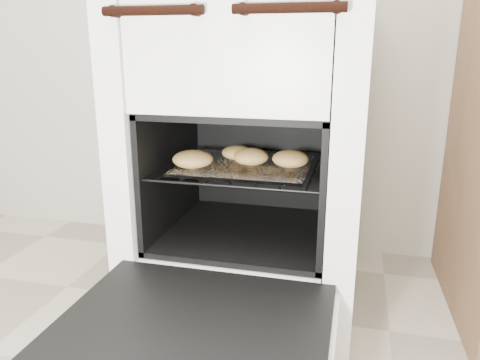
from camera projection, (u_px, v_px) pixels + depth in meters
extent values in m
cube|color=white|center=(254.00, 145.00, 1.37)|extent=(0.62, 0.66, 0.95)
cylinder|color=black|center=(152.00, 10.00, 0.98)|extent=(0.23, 0.02, 0.02)
cylinder|color=black|center=(288.00, 8.00, 0.91)|extent=(0.23, 0.02, 0.02)
cube|color=black|center=(195.00, 323.00, 0.94)|extent=(0.53, 0.41, 0.02)
cube|color=white|center=(195.00, 331.00, 0.95)|extent=(0.56, 0.43, 0.02)
cylinder|color=black|center=(173.00, 161.00, 1.35)|extent=(0.01, 0.43, 0.01)
cylinder|color=black|center=(328.00, 171.00, 1.25)|extent=(0.01, 0.43, 0.01)
cylinder|color=black|center=(227.00, 186.00, 1.11)|extent=(0.44, 0.01, 0.01)
cylinder|color=black|center=(262.00, 150.00, 1.49)|extent=(0.44, 0.01, 0.01)
cylinder|color=black|center=(185.00, 162.00, 1.35)|extent=(0.01, 0.41, 0.01)
cylinder|color=black|center=(205.00, 163.00, 1.33)|extent=(0.01, 0.41, 0.01)
cylinder|color=black|center=(226.00, 164.00, 1.32)|extent=(0.01, 0.41, 0.01)
cylinder|color=black|center=(247.00, 166.00, 1.30)|extent=(0.01, 0.41, 0.01)
cylinder|color=black|center=(269.00, 167.00, 1.29)|extent=(0.01, 0.41, 0.01)
cylinder|color=black|center=(291.00, 168.00, 1.27)|extent=(0.01, 0.41, 0.01)
cylinder|color=black|center=(314.00, 170.00, 1.26)|extent=(0.01, 0.41, 0.01)
cube|color=white|center=(245.00, 165.00, 1.28)|extent=(0.35, 0.31, 0.01)
ellipsoid|color=#E3B45B|center=(291.00, 159.00, 1.24)|extent=(0.12, 0.12, 0.04)
ellipsoid|color=#E3B45B|center=(251.00, 156.00, 1.27)|extent=(0.13, 0.13, 0.05)
ellipsoid|color=#E3B45B|center=(237.00, 153.00, 1.33)|extent=(0.11, 0.11, 0.04)
ellipsoid|color=#E3B45B|center=(193.00, 159.00, 1.24)|extent=(0.11, 0.11, 0.05)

